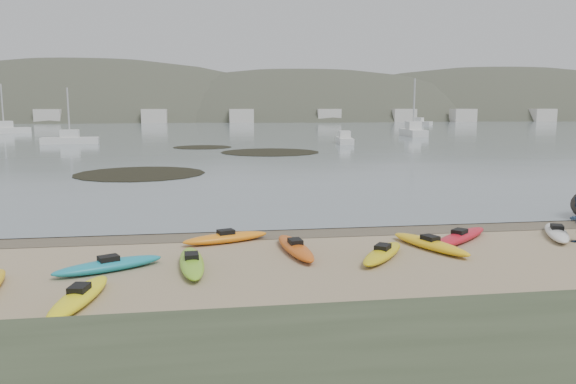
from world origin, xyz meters
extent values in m
plane|color=tan|center=(0.00, 0.00, 0.00)|extent=(600.00, 600.00, 0.00)
plane|color=brown|center=(0.00, -0.30, 0.00)|extent=(60.00, 60.00, 0.00)
plane|color=slate|center=(0.00, 300.00, 0.01)|extent=(1200.00, 1200.00, 0.00)
ellipsoid|color=yellow|center=(2.33, -4.45, 0.17)|extent=(2.37, 2.89, 0.34)
ellipsoid|color=red|center=(5.69, -2.74, 0.17)|extent=(3.49, 3.11, 0.34)
ellipsoid|color=#84CC28|center=(-3.57, -4.62, 0.17)|extent=(0.93, 3.53, 0.34)
ellipsoid|color=#FFEF15|center=(-6.19, -7.25, 0.17)|extent=(1.30, 3.32, 0.34)
ellipsoid|color=yellow|center=(4.28, -3.51, 0.17)|extent=(1.91, 3.51, 0.34)
ellipsoid|color=orange|center=(-2.44, -1.59, 0.17)|extent=(3.20, 1.69, 0.34)
ellipsoid|color=white|center=(9.54, -2.56, 0.17)|extent=(2.02, 3.18, 0.34)
ellipsoid|color=#D35612|center=(-0.26, -3.33, 0.17)|extent=(1.09, 3.58, 0.34)
ellipsoid|color=teal|center=(-5.94, -4.56, 0.17)|extent=(3.18, 2.06, 0.34)
cylinder|color=black|center=(-7.63, 19.43, 0.03)|extent=(9.08, 9.08, 0.04)
cylinder|color=black|center=(3.65, 36.74, 0.03)|extent=(10.19, 10.19, 0.04)
cylinder|color=black|center=(-3.28, 45.00, 0.03)|extent=(6.72, 6.72, 0.04)
cube|color=silver|center=(-19.88, 53.59, 0.48)|extent=(7.04, 2.55, 0.97)
cube|color=silver|center=(14.77, 49.35, 0.43)|extent=(2.62, 6.39, 0.87)
cube|color=silver|center=(30.18, 65.53, 0.62)|extent=(3.45, 9.12, 1.25)
cube|color=silver|center=(-37.76, 84.32, 0.59)|extent=(8.42, 6.40, 1.18)
cube|color=silver|center=(52.65, 120.22, 0.50)|extent=(6.13, 6.76, 1.00)
ellipsoid|color=#384235|center=(-45.00, 195.00, -18.00)|extent=(220.00, 120.00, 80.00)
ellipsoid|color=#384235|center=(35.00, 190.00, -15.30)|extent=(200.00, 110.00, 68.00)
ellipsoid|color=#384235|center=(120.00, 200.00, -17.10)|extent=(230.00, 130.00, 76.00)
cube|color=beige|center=(-42.00, 145.00, 2.00)|extent=(7.00, 5.00, 4.00)
cube|color=beige|center=(-18.00, 145.00, 2.00)|extent=(7.00, 5.00, 4.00)
cube|color=beige|center=(6.00, 145.00, 2.00)|extent=(7.00, 5.00, 4.00)
cube|color=beige|center=(30.00, 145.00, 2.00)|extent=(7.00, 5.00, 4.00)
cube|color=beige|center=(54.00, 145.00, 2.00)|extent=(7.00, 5.00, 4.00)
cube|color=beige|center=(78.00, 145.00, 2.00)|extent=(7.00, 5.00, 4.00)
cube|color=beige|center=(102.00, 145.00, 2.00)|extent=(7.00, 5.00, 4.00)
camera|label=1|loc=(-3.14, -20.88, 4.72)|focal=35.00mm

